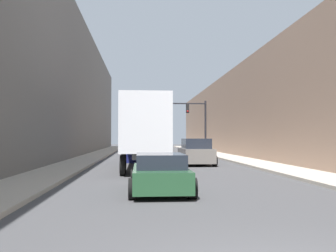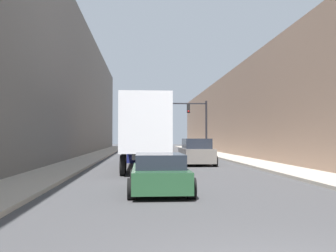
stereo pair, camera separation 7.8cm
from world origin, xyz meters
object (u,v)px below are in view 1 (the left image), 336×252
suv_car (196,152)px  semi_truck (144,131)px  traffic_signal_gantry (192,118)px  sedan_car (160,173)px

suv_car → semi_truck: bearing=-148.3°
semi_truck → traffic_signal_gantry: bearing=70.6°
semi_truck → sedan_car: (0.42, -10.44, -1.65)m
traffic_signal_gantry → semi_truck: bearing=-109.4°
semi_truck → traffic_signal_gantry: (5.02, 14.24, 1.59)m
semi_truck → traffic_signal_gantry: traffic_signal_gantry is taller
sedan_car → traffic_signal_gantry: 25.31m
suv_car → sedan_car: bearing=-103.9°
sedan_car → suv_car: bearing=76.1°
sedan_car → suv_car: suv_car is taller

